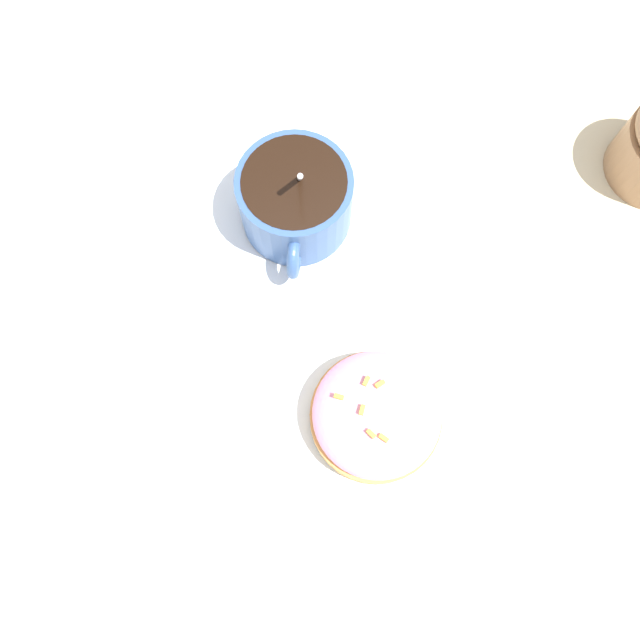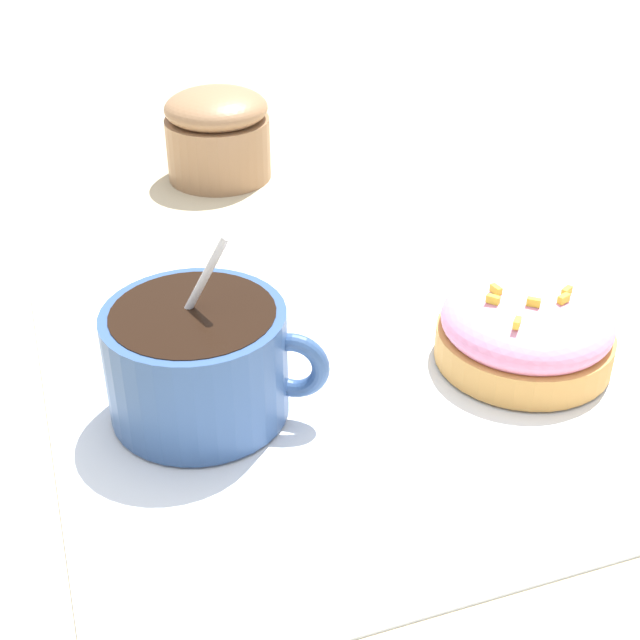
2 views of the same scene
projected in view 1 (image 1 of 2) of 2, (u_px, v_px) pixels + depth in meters
name	position (u px, v px, depth m)	size (l,w,h in m)	color
ground_plane	(338.00, 311.00, 0.50)	(3.00, 3.00, 0.00)	#C6B793
paper_napkin	(338.00, 311.00, 0.50)	(0.34, 0.32, 0.00)	white
coffee_cup	(301.00, 197.00, 0.49)	(0.11, 0.09, 0.10)	#335184
frosted_pastry	(376.00, 415.00, 0.45)	(0.10, 0.10, 0.05)	#D19347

